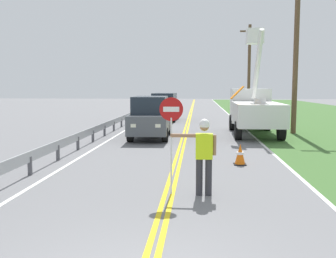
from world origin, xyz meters
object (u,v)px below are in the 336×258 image
Objects in this scene: stop_sign_paddle at (171,124)px; oncoming_suv_second at (165,107)px; traffic_cone_lead at (240,155)px; utility_bucket_truck at (254,108)px; flagger_worker at (204,152)px; utility_pole_mid at (249,68)px; utility_pole_near at (296,53)px; oncoming_suv_nearest at (150,117)px.

oncoming_suv_second is (-1.90, 20.45, -0.65)m from stop_sign_paddle.
stop_sign_paddle reaches higher than traffic_cone_lead.
stop_sign_paddle is 0.34× the size of utility_bucket_truck.
traffic_cone_lead is (1.27, 3.74, -0.71)m from flagger_worker.
oncoming_suv_second is (-2.67, 20.45, 0.01)m from flagger_worker.
utility_pole_mid is 24.83m from traffic_cone_lead.
utility_bucket_truck is at bearing 76.80° from flagger_worker.
utility_pole_near is 15.22m from utility_pole_mid.
utility_bucket_truck is 9.79m from oncoming_suv_second.
traffic_cone_lead is at bearing -97.88° from utility_pole_mid.
flagger_worker is 2.61× the size of traffic_cone_lead.
utility_pole_near reaches higher than flagger_worker.
flagger_worker is at bearing -99.38° from utility_pole_mid.
traffic_cone_lead is (3.94, -16.71, -0.72)m from oncoming_suv_second.
stop_sign_paddle reaches higher than oncoming_suv_nearest.
utility_bucket_truck is 9.79× the size of traffic_cone_lead.
utility_bucket_truck is at bearing 73.48° from stop_sign_paddle.
traffic_cone_lead is (-3.90, -9.06, -4.09)m from utility_pole_near.
oncoming_suv_nearest is 7.57m from traffic_cone_lead.
utility_pole_mid is (5.40, 28.01, 2.63)m from stop_sign_paddle.
flagger_worker is 20.63m from oncoming_suv_second.
flagger_worker is at bearing -108.73° from traffic_cone_lead.
flagger_worker is 14.21m from utility_pole_near.
oncoming_suv_nearest is 19.41m from utility_pole_mid.
traffic_cone_lead is (3.78, -6.52, -0.72)m from oncoming_suv_nearest.
utility_bucket_truck is 15.95m from utility_pole_mid.
oncoming_suv_nearest is 6.64× the size of traffic_cone_lead.
utility_pole_mid reaches higher than utility_bucket_truck.
utility_pole_near is (5.17, 12.80, 3.38)m from flagger_worker.
flagger_worker is 4.01m from traffic_cone_lead.
utility_pole_near is (5.94, 12.79, 2.72)m from stop_sign_paddle.
stop_sign_paddle is at bearing -100.90° from utility_pole_mid.
utility_pole_mid is 11.87× the size of traffic_cone_lead.
stop_sign_paddle is 0.50× the size of oncoming_suv_second.
flagger_worker is at bearing -82.56° from oncoming_suv_second.
flagger_worker is at bearing -0.50° from stop_sign_paddle.
traffic_cone_lead is (-1.65, -8.68, -1.09)m from utility_bucket_truck.
oncoming_suv_nearest is at bearing 103.77° from flagger_worker.
utility_pole_near is at bearing -44.33° from oncoming_suv_second.
flagger_worker reaches higher than traffic_cone_lead.
utility_pole_near reaches higher than oncoming_suv_second.
oncoming_suv_second is at bearing 95.31° from stop_sign_paddle.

